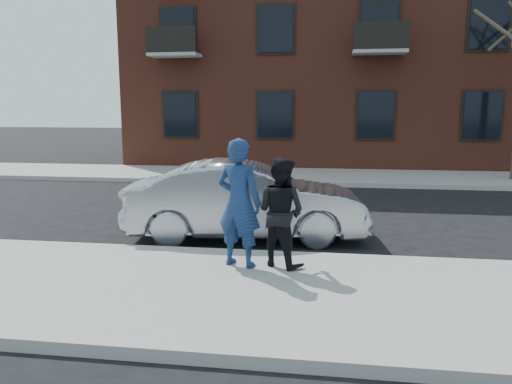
# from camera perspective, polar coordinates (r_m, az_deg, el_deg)

# --- Properties ---
(ground) EXTENTS (100.00, 100.00, 0.00)m
(ground) POSITION_cam_1_polar(r_m,az_deg,el_deg) (7.13, 21.41, -11.87)
(ground) COLOR black
(ground) RESTS_ON ground
(near_sidewalk) EXTENTS (50.00, 3.50, 0.15)m
(near_sidewalk) POSITION_cam_1_polar(r_m,az_deg,el_deg) (6.87, 21.92, -12.04)
(near_sidewalk) COLOR gray
(near_sidewalk) RESTS_ON ground
(near_curb) EXTENTS (50.00, 0.10, 0.15)m
(near_curb) POSITION_cam_1_polar(r_m,az_deg,el_deg) (8.53, 19.11, -7.61)
(near_curb) COLOR #999691
(near_curb) RESTS_ON ground
(far_sidewalk) EXTENTS (50.00, 3.50, 0.15)m
(far_sidewalk) POSITION_cam_1_polar(r_m,az_deg,el_deg) (17.95, 13.41, 1.62)
(far_sidewalk) COLOR gray
(far_sidewalk) RESTS_ON ground
(far_curb) EXTENTS (50.00, 0.10, 0.15)m
(far_curb) POSITION_cam_1_polar(r_m,az_deg,el_deg) (16.17, 13.96, 0.72)
(far_curb) COLOR #999691
(far_curb) RESTS_ON ground
(apartment_building) EXTENTS (24.30, 10.30, 12.30)m
(apartment_building) POSITION_cam_1_polar(r_m,az_deg,el_deg) (24.98, 17.38, 17.69)
(apartment_building) COLOR brown
(apartment_building) RESTS_ON ground
(silver_sedan) EXTENTS (4.71, 2.14, 1.50)m
(silver_sedan) POSITION_cam_1_polar(r_m,az_deg,el_deg) (9.60, -1.11, -1.00)
(silver_sedan) COLOR #999BA3
(silver_sedan) RESTS_ON ground
(man_hoodie) EXTENTS (0.82, 0.66, 1.94)m
(man_hoodie) POSITION_cam_1_polar(r_m,az_deg,el_deg) (7.46, -1.95, -1.25)
(man_hoodie) COLOR navy
(man_hoodie) RESTS_ON near_sidewalk
(man_peacoat) EXTENTS (1.01, 0.94, 1.65)m
(man_peacoat) POSITION_cam_1_polar(r_m,az_deg,el_deg) (7.51, 2.83, -2.29)
(man_peacoat) COLOR black
(man_peacoat) RESTS_ON near_sidewalk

